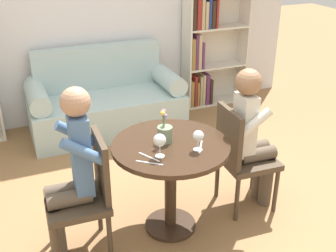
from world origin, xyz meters
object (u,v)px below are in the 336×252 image
person_left (71,173)px  flower_vase (165,133)px  chair_left (86,192)px  wine_glass_right (198,137)px  person_right (252,136)px  wine_glass_left (160,141)px  couch (105,103)px  chair_right (241,154)px  bookshelf_right (206,48)px

person_left → flower_vase: (0.69, 0.04, 0.15)m
chair_left → wine_glass_right: bearing=80.9°
person_left → person_right: (1.44, 0.03, -0.02)m
wine_glass_left → person_right: bearing=11.7°
couch → chair_left: (-0.63, -1.94, 0.18)m
chair_right → person_left: bearing=94.4°
person_right → bookshelf_right: bearing=-15.1°
wine_glass_left → wine_glass_right: bearing=-3.3°
chair_right → flower_vase: 0.73m
chair_right → person_left: (-1.35, -0.04, 0.17)m
person_right → wine_glass_right: size_ratio=8.15×
bookshelf_right → chair_left: (-2.05, -2.20, -0.25)m
person_left → wine_glass_right: 0.90m
chair_right → person_right: 0.18m
couch → person_left: size_ratio=1.34×
bookshelf_right → person_left: size_ratio=1.20×
couch → person_left: (-0.72, -1.93, 0.35)m
bookshelf_right → chair_right: size_ratio=1.68×
person_right → chair_right: bearing=88.2°
chair_right → bookshelf_right: bearing=-17.3°
wine_glass_right → flower_vase: 0.26m
bookshelf_right → chair_left: size_ratio=1.68×
wine_glass_left → person_left: bearing=166.0°
chair_left → bookshelf_right: bearing=139.3°
wine_glass_left → wine_glass_right: size_ratio=1.13×
chair_right → flower_vase: size_ratio=3.50×
couch → wine_glass_left: 2.15m
couch → bookshelf_right: bearing=10.6°
chair_right → wine_glass_right: 0.64m
person_right → chair_left: bearing=94.4°
chair_right → wine_glass_left: (-0.77, -0.19, 0.37)m
couch → person_left: bearing=-110.5°
chair_left → person_right: (1.35, 0.04, 0.15)m
person_left → wine_glass_left: size_ratio=7.55×
person_left → person_right: 1.44m
wine_glass_right → flower_vase: flower_vase is taller
couch → flower_vase: bearing=-90.8°
couch → wine_glass_left: couch is taller
chair_left → person_right: person_right is taller
person_right → wine_glass_left: person_right is taller
bookshelf_right → flower_vase: bearing=-123.8°
person_right → wine_glass_left: 0.90m
chair_left → wine_glass_left: (0.49, -0.14, 0.37)m
chair_left → person_right: 1.36m
person_right → flower_vase: 0.77m
person_right → wine_glass_right: person_right is taller
chair_right → wine_glass_left: size_ratio=5.37×
person_left → person_right: size_ratio=1.05×
chair_left → chair_right: same height
bookshelf_right → wine_glass_right: (-1.27, -2.36, 0.10)m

